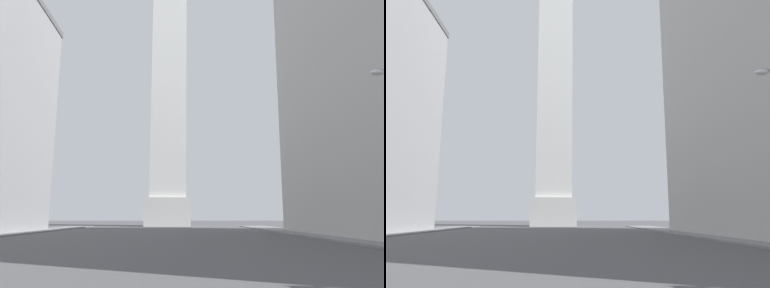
% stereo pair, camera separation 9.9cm
% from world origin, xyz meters
% --- Properties ---
extents(sidewalk_right, '(5.00, 95.31, 0.15)m').
position_xyz_m(sidewalk_right, '(17.09, 28.59, 0.07)').
color(sidewalk_right, slate).
rests_on(sidewalk_right, ground_plane).
extents(obelisk, '(9.38, 9.38, 65.11)m').
position_xyz_m(obelisk, '(0.00, 79.43, 31.14)').
color(obelisk, silver).
rests_on(obelisk, ground_plane).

